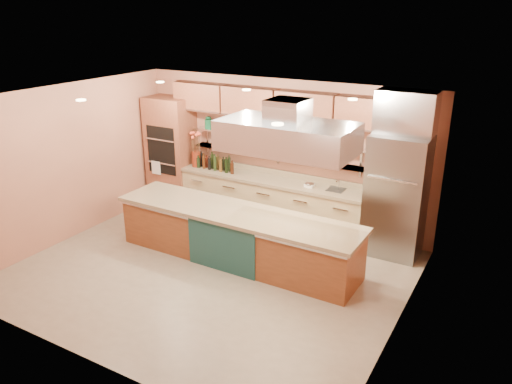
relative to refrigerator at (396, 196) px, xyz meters
The scene contains 21 objects.
floor 3.35m from the refrigerator, 137.68° to the right, with size 6.00×5.00×0.02m, color gray.
ceiling 3.63m from the refrigerator, 137.68° to the right, with size 6.00×5.00×0.02m, color black.
wall_back 2.40m from the refrigerator, behind, with size 6.00×0.04×2.80m, color #AD6C51.
wall_front 5.21m from the refrigerator, 116.86° to the right, with size 6.00×0.04×2.80m, color #AD6C51.
wall_left 5.77m from the refrigerator, 158.20° to the right, with size 0.04×5.00×2.80m, color #AD6C51.
wall_right 2.26m from the refrigerator, 73.10° to the right, with size 0.04×5.00×2.80m, color #AD6C51.
oven_stack 4.80m from the refrigerator, behind, with size 0.95×0.64×2.30m, color brown.
refrigerator is the anchor object (origin of this frame).
back_counter 2.47m from the refrigerator, behind, with size 3.84×0.64×0.93m, color tan.
wall_shelf_lower 2.43m from the refrigerator, behind, with size 3.60×0.26×0.03m, color silver.
wall_shelf_upper 2.50m from the refrigerator, behind, with size 3.60×0.26×0.03m, color silver.
upper_cabinets 2.69m from the refrigerator, behind, with size 4.60×0.36×0.55m, color brown.
range_hood 2.35m from the refrigerator, 130.05° to the right, with size 2.00×1.00×0.45m, color silver.
ceiling_downlights 3.50m from the refrigerator, 140.46° to the right, with size 4.00×2.80×0.02m, color #FFE5A5.
island 2.76m from the refrigerator, 144.87° to the right, with size 4.21×0.92×0.88m, color brown.
flower_vase 4.13m from the refrigerator, behind, with size 0.18×0.18×0.32m, color maroon.
oil_bottle_cluster 3.64m from the refrigerator, behind, with size 0.94×0.27×0.30m, color black.
kitchen_scale 1.58m from the refrigerator, behind, with size 0.17×0.13×0.09m, color silver.
bar_faucet 1.06m from the refrigerator, behind, with size 0.03×0.03×0.21m, color silver.
copper_kettle 3.56m from the refrigerator, behind, with size 0.19×0.19×0.16m, color #BC542B.
green_canister 2.83m from the refrigerator, behind, with size 0.14×0.14×0.17m, color #0F4728.
Camera 1 is at (4.17, -5.82, 4.03)m, focal length 35.00 mm.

